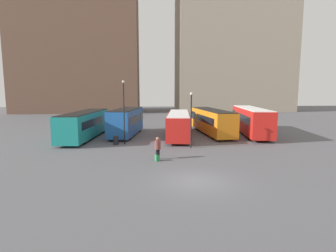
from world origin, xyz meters
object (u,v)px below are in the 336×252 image
at_px(bus_1, 127,121).
at_px(lamp_post_0, 191,115).
at_px(bus_3, 211,120).
at_px(traveler, 158,146).
at_px(bus_0, 85,124).
at_px(bus_2, 179,123).
at_px(suitcase, 157,158).
at_px(lamp_post_1, 124,108).
at_px(trash_bin, 116,141).
at_px(bus_4, 251,120).

distance_m(bus_1, lamp_post_0, 10.58).
bearing_deg(bus_3, traveler, 145.52).
xyz_separation_m(bus_0, bus_1, (4.66, 1.47, 0.10)).
distance_m(bus_1, bus_2, 6.51).
xyz_separation_m(bus_3, traveler, (-7.40, -12.44, -0.63)).
bearing_deg(suitcase, lamp_post_1, 3.13).
xyz_separation_m(bus_3, suitcase, (-7.47, -12.95, -1.46)).
xyz_separation_m(bus_0, traveler, (8.06, -10.53, -0.60)).
distance_m(bus_2, trash_bin, 8.36).
bearing_deg(lamp_post_0, lamp_post_1, 160.45).
xyz_separation_m(bus_1, trash_bin, (-0.64, -5.85, -1.35)).
xyz_separation_m(bus_3, lamp_post_1, (-10.58, -6.15, 2.07)).
distance_m(bus_3, suitcase, 15.02).
height_order(bus_3, trash_bin, bus_3).
bearing_deg(trash_bin, bus_4, 18.78).
height_order(bus_0, bus_2, bus_0).
xyz_separation_m(bus_1, lamp_post_1, (0.22, -5.71, 2.00)).
xyz_separation_m(bus_1, traveler, (3.40, -12.00, -0.70)).
relative_size(bus_0, bus_2, 1.00).
xyz_separation_m(bus_1, bus_4, (15.70, -0.29, 0.06)).
relative_size(bus_1, trash_bin, 11.14).
bearing_deg(trash_bin, lamp_post_0, -16.48).
distance_m(traveler, lamp_post_0, 5.59).
bearing_deg(bus_3, suitcase, 146.30).
bearing_deg(bus_1, bus_2, -93.50).
distance_m(bus_1, trash_bin, 6.03).
bearing_deg(lamp_post_1, bus_0, 139.02).
xyz_separation_m(bus_2, bus_3, (4.45, 1.85, 0.12)).
bearing_deg(suitcase, bus_2, -36.64).
xyz_separation_m(bus_4, suitcase, (-12.37, -12.22, -1.59)).
height_order(bus_1, bus_2, bus_1).
relative_size(bus_1, bus_4, 0.74).
height_order(bus_3, lamp_post_0, lamp_post_0).
relative_size(bus_2, bus_3, 1.02).
relative_size(bus_4, suitcase, 18.21).
distance_m(bus_4, lamp_post_1, 16.51).
bearing_deg(traveler, trash_bin, 11.84).
distance_m(bus_4, traveler, 17.00).
xyz_separation_m(bus_4, lamp_post_1, (-15.48, -5.42, 1.94)).
bearing_deg(bus_1, suitcase, -156.07).
height_order(bus_1, lamp_post_0, lamp_post_0).
distance_m(traveler, suitcase, 0.98).
relative_size(bus_0, trash_bin, 14.18).
height_order(bus_2, bus_3, bus_3).
bearing_deg(bus_3, bus_4, -102.20).
distance_m(bus_1, bus_3, 10.81).
distance_m(bus_1, bus_4, 15.70).
bearing_deg(lamp_post_0, bus_3, 64.41).
bearing_deg(lamp_post_0, bus_2, 93.42).
distance_m(lamp_post_0, lamp_post_1, 6.95).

